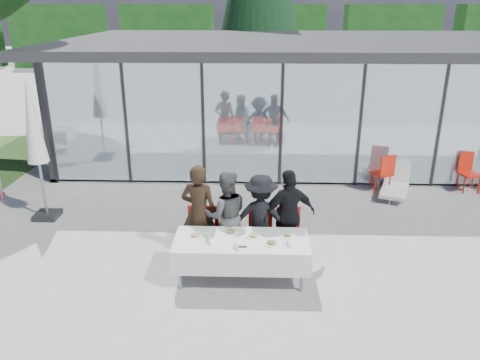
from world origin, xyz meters
The scene contains 24 objects.
ground centered at (0.00, 0.00, 0.00)m, with size 90.00×90.00×0.00m, color #9E9C96.
pavilion centered at (2.00, 8.16, 2.15)m, with size 14.80×8.80×3.44m.
treeline centered at (-2.00, 28.00, 2.20)m, with size 62.50×2.00×4.40m.
dining_table centered at (0.17, -0.41, 0.54)m, with size 2.26×0.96×0.75m.
diner_a centered at (-0.62, 0.34, 0.90)m, with size 0.66×0.66×1.80m, color black.
diner_chair_a centered at (-0.62, 0.34, 0.54)m, with size 0.44×0.44×0.97m.
diner_b centered at (-0.13, 0.34, 0.84)m, with size 0.82×0.82×1.68m, color #4F4F4F.
diner_chair_b centered at (-0.13, 0.34, 0.54)m, with size 0.44×0.44×0.97m.
diner_c centered at (0.50, 0.34, 0.81)m, with size 1.05×1.05×1.63m, color black.
diner_chair_c centered at (0.50, 0.34, 0.54)m, with size 0.44×0.44×0.97m.
diner_d centered at (1.01, 0.34, 0.86)m, with size 1.01×1.01×1.72m, color black.
diner_chair_d centered at (1.01, 0.34, 0.54)m, with size 0.44×0.44×0.97m.
plate_a centered at (-0.61, -0.34, 0.78)m, with size 0.24×0.24×0.07m.
plate_b centered at (-0.02, -0.19, 0.78)m, with size 0.24×0.24×0.07m.
plate_c centered at (0.38, -0.32, 0.78)m, with size 0.24×0.24×0.07m.
plate_d centered at (0.95, -0.26, 0.78)m, with size 0.24×0.24×0.07m.
plate_extra centered at (0.67, -0.56, 0.78)m, with size 0.24×0.24×0.07m.
juice_bottle centered at (-0.38, -0.54, 0.83)m, with size 0.06×0.06×0.16m, color #9AC752.
drinking_glasses centered at (0.52, -0.67, 0.80)m, with size 0.92×0.19×0.10m.
folded_eyeglasses centered at (0.20, -0.67, 0.76)m, with size 0.14×0.03×0.01m, color black.
spare_chair_a centered at (5.73, 3.86, 0.54)m, with size 0.55×0.55×0.97m.
spare_chair_b centered at (3.60, 3.69, 0.54)m, with size 0.59×0.59×0.97m.
market_umbrella centered at (-4.19, 1.89, 1.96)m, with size 0.50×0.50×3.00m.
lounger centered at (3.88, 3.55, 0.26)m, with size 1.03×1.46×0.72m.
Camera 1 is at (0.38, -7.35, 4.44)m, focal length 35.00 mm.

